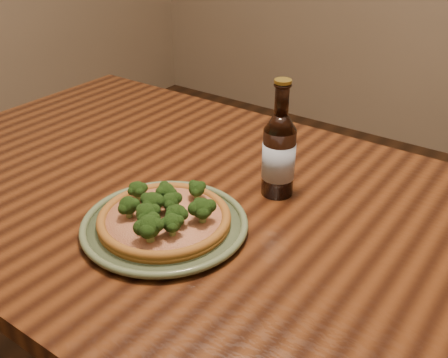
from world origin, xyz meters
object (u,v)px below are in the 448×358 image
Objects in this scene: plate at (165,225)px; pizza at (164,217)px; table at (223,241)px; beer_bottle at (279,154)px.

plate is 0.02m from pizza.
table is at bearing 75.70° from plate.
plate is 0.27m from beer_bottle.
table is 0.18m from plate.
table is 0.22m from beer_bottle.
plate is at bearing -104.30° from table.
pizza is (-0.03, -0.14, 0.12)m from table.
pizza is at bearing -52.21° from plate.
beer_bottle is at bearing 56.88° from table.
pizza is 0.27m from beer_bottle.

